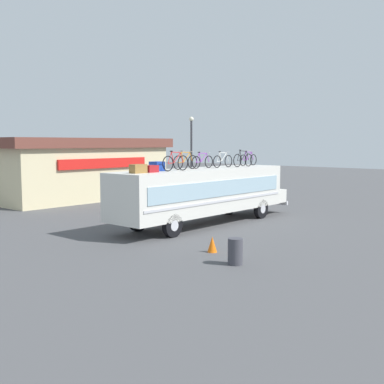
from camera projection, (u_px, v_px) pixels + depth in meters
The scene contains 15 objects.
ground_plane at pixel (202, 225), 25.14m from camera, with size 120.00×120.00×0.00m, color #4C4C4F.
bus at pixel (204, 191), 25.08m from camera, with size 12.35×2.65×2.93m.
luggage_bag_1 at pixel (138, 169), 21.23m from camera, with size 0.73×0.42×0.39m, color olive.
luggage_bag_2 at pixel (151, 169), 21.80m from camera, with size 0.60×0.46×0.32m, color maroon.
luggage_bag_3 at pixel (157, 166), 22.85m from camera, with size 0.57×0.55×0.45m, color #193899.
rooftop_bicycle_1 at pixel (176, 162), 22.90m from camera, with size 1.78×0.44×0.97m.
rooftop_bicycle_2 at pixel (185, 162), 24.26m from camera, with size 1.80×0.44×0.95m.
rooftop_bicycle_3 at pixel (203, 161), 25.26m from camera, with size 1.70×0.44×0.88m.
rooftop_bicycle_4 at pixel (223, 161), 26.04m from camera, with size 1.69×0.44×0.89m.
rooftop_bicycle_5 at pixel (243, 160), 26.84m from camera, with size 1.81×0.44×0.97m.
rooftop_bicycle_6 at pixel (248, 159), 28.22m from camera, with size 1.72×0.44×0.88m.
roadside_building at pixel (73, 168), 37.00m from camera, with size 13.93×8.09×4.62m.
trash_bin at pixel (235, 251), 16.85m from camera, with size 0.53×0.53×0.94m, color #3F3F47.
traffic_cone at pixel (212, 244), 18.77m from camera, with size 0.38×0.38×0.63m, color orange.
street_lamp at pixel (191, 155), 32.36m from camera, with size 0.30×0.30×6.02m.
Camera 1 is at (-19.06, -15.93, 4.27)m, focal length 44.83 mm.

